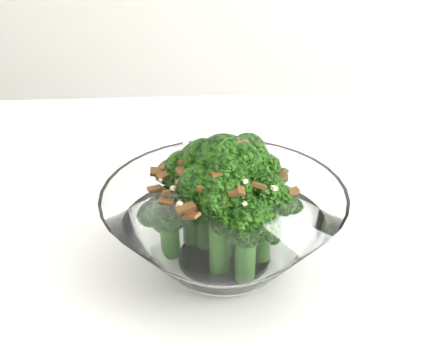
# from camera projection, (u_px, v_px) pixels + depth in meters

# --- Properties ---
(table) EXTENTS (1.36, 1.07, 0.75)m
(table) POSITION_uv_depth(u_px,v_px,m) (447.00, 294.00, 0.49)
(table) COLOR white
(table) RESTS_ON ground
(broccoli_dish) EXTENTS (0.19, 0.19, 0.12)m
(broccoli_dish) POSITION_uv_depth(u_px,v_px,m) (224.00, 217.00, 0.41)
(broccoli_dish) COLOR white
(broccoli_dish) RESTS_ON table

